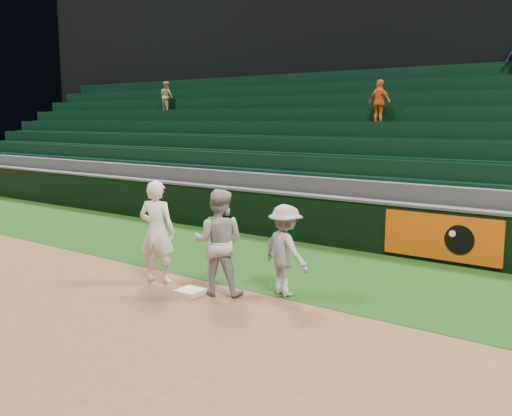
{
  "coord_description": "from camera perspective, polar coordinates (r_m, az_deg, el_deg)",
  "views": [
    {
      "loc": [
        7.1,
        -7.16,
        3.15
      ],
      "look_at": [
        -0.03,
        2.3,
        1.3
      ],
      "focal_mm": 40.0,
      "sensor_mm": 36.0,
      "label": 1
    }
  ],
  "objects": [
    {
      "name": "ground",
      "position": [
        10.56,
        -7.49,
        -8.55
      ],
      "size": [
        70.0,
        70.0,
        0.0
      ],
      "primitive_type": "plane",
      "color": "brown",
      "rests_on": "ground"
    },
    {
      "name": "base_coach",
      "position": [
        10.23,
        2.95,
        -4.24
      ],
      "size": [
        1.19,
        0.88,
        1.64
      ],
      "primitive_type": "imported",
      "rotation": [
        0.0,
        0.0,
        2.86
      ],
      "color": "#9497A1",
      "rests_on": "foul_grass"
    },
    {
      "name": "first_baseman",
      "position": [
        11.19,
        -9.87,
        -2.34
      ],
      "size": [
        0.84,
        0.69,
        2.0
      ],
      "primitive_type": "imported",
      "rotation": [
        0.0,
        0.0,
        3.48
      ],
      "color": "white",
      "rests_on": "ground"
    },
    {
      "name": "first_base",
      "position": [
        10.5,
        -6.59,
        -8.36
      ],
      "size": [
        0.45,
        0.45,
        0.1
      ],
      "primitive_type": "cube",
      "rotation": [
        0.0,
        0.0,
        0.03
      ],
      "color": "white",
      "rests_on": "ground"
    },
    {
      "name": "foul_grass",
      "position": [
        12.79,
        2.0,
        -5.37
      ],
      "size": [
        36.0,
        4.2,
        0.01
      ],
      "primitive_type": "cube",
      "color": "#12330C",
      "rests_on": "ground"
    },
    {
      "name": "field_wall",
      "position": [
        14.46,
        7.1,
        -1.21
      ],
      "size": [
        36.0,
        0.45,
        1.25
      ],
      "color": "black",
      "rests_on": "ground"
    },
    {
      "name": "baserunner",
      "position": [
        10.29,
        -3.75,
        -3.43
      ],
      "size": [
        1.16,
        1.06,
        1.92
      ],
      "primitive_type": "imported",
      "rotation": [
        0.0,
        0.0,
        3.59
      ],
      "color": "#9EA0A9",
      "rests_on": "ground"
    },
    {
      "name": "upper_deck",
      "position": [
        25.77,
        21.5,
        14.63
      ],
      "size": [
        40.0,
        12.0,
        12.0
      ],
      "primitive_type": "cube",
      "color": "black",
      "rests_on": "ground"
    },
    {
      "name": "stadium_seating",
      "position": [
        17.68,
        13.24,
        3.94
      ],
      "size": [
        36.0,
        5.95,
        5.55
      ],
      "color": "#353538",
      "rests_on": "ground"
    }
  ]
}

